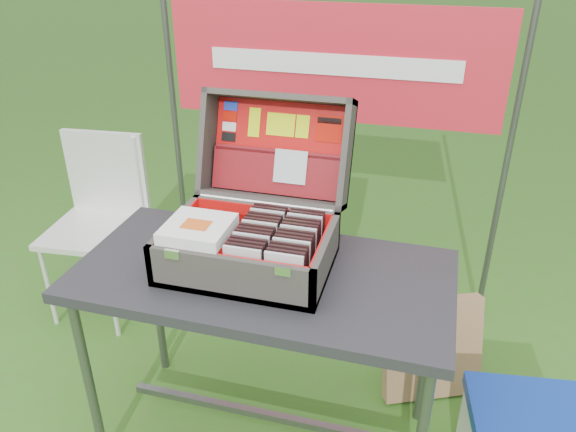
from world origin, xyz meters
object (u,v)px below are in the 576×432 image
(suitcase, at_px, (252,195))
(cardboard_box, at_px, (432,348))
(table, at_px, (265,360))
(chair, at_px, (92,233))

(suitcase, height_order, cardboard_box, suitcase)
(table, distance_m, chair, 1.27)
(table, height_order, cardboard_box, table)
(suitcase, distance_m, chair, 1.32)
(chair, distance_m, cardboard_box, 1.76)
(table, relative_size, cardboard_box, 2.85)
(chair, height_order, cardboard_box, chair)
(chair, relative_size, cardboard_box, 2.08)
(table, height_order, chair, chair)
(table, distance_m, suitcase, 0.67)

